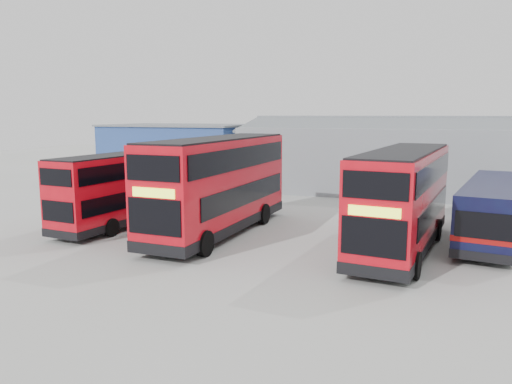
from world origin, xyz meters
The scene contains 8 objects.
ground_plane centered at (0.00, 0.00, 0.00)m, with size 120.00×120.00×0.00m, color #9A9B96.
office_block centered at (-14.00, 17.99, 2.58)m, with size 12.30×8.32×5.12m.
maintenance_shed centered at (8.00, 20.00, 2.60)m, with size 30.50×12.00×5.89m.
double_decker_left centered at (-8.30, 1.18, 1.97)m, with size 3.16×9.51×3.95m.
double_decker_centre centered at (-2.69, 1.18, 2.43)m, with size 3.33×11.67×4.89m.
double_decker_right centered at (6.29, 0.90, 2.25)m, with size 3.79×10.91×4.53m.
single_decker_blue centered at (10.29, 4.37, 1.42)m, with size 4.06×10.76×2.85m.
panel_van centered at (-17.99, 13.69, 1.09)m, with size 3.15×4.79×1.95m.
Camera 1 is at (7.58, -21.61, 6.07)m, focal length 35.00 mm.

